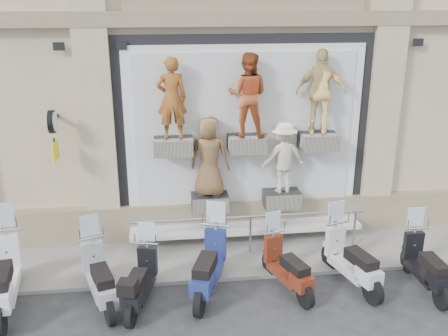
{
  "coord_description": "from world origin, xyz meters",
  "views": [
    {
      "loc": [
        -1.74,
        -7.41,
        5.25
      ],
      "look_at": [
        -0.58,
        1.9,
        2.04
      ],
      "focal_mm": 40.0,
      "sensor_mm": 36.0,
      "label": 1
    }
  ],
  "objects": [
    {
      "name": "scooter_e",
      "position": [
        -1.01,
        0.65,
        0.8
      ],
      "size": [
        1.16,
        2.04,
        1.59
      ],
      "primitive_type": null,
      "rotation": [
        0.0,
        0.0,
        -0.32
      ],
      "color": "navy",
      "rests_on": "ground"
    },
    {
      "name": "scooter_d",
      "position": [
        -2.26,
        0.42,
        0.69
      ],
      "size": [
        0.89,
        1.76,
        1.38
      ],
      "primitive_type": null,
      "rotation": [
        0.0,
        0.0,
        -0.24
      ],
      "color": "black",
      "rests_on": "ground"
    },
    {
      "name": "sidewalk",
      "position": [
        0.0,
        2.1,
        0.04
      ],
      "size": [
        16.0,
        2.2,
        0.08
      ],
      "primitive_type": "cube",
      "color": "#999691",
      "rests_on": "ground"
    },
    {
      "name": "scooter_c",
      "position": [
        -2.98,
        0.57,
        0.75
      ],
      "size": [
        1.07,
        1.91,
        1.49
      ],
      "primitive_type": null,
      "rotation": [
        0.0,
        0.0,
        0.31
      ],
      "color": "#9A9EA7",
      "rests_on": "ground"
    },
    {
      "name": "scooter_b",
      "position": [
        -4.62,
        0.63,
        0.87
      ],
      "size": [
        0.92,
        2.2,
        1.73
      ],
      "primitive_type": null,
      "rotation": [
        0.0,
        0.0,
        0.14
      ],
      "color": "white",
      "rests_on": "ground"
    },
    {
      "name": "guard_rail",
      "position": [
        0.0,
        2.0,
        0.47
      ],
      "size": [
        5.06,
        0.1,
        0.93
      ],
      "primitive_type": null,
      "color": "#9EA0A5",
      "rests_on": "ground"
    },
    {
      "name": "scooter_f",
      "position": [
        0.45,
        0.58,
        0.69
      ],
      "size": [
        1.0,
        1.77,
        1.38
      ],
      "primitive_type": null,
      "rotation": [
        0.0,
        0.0,
        0.32
      ],
      "color": "#5D2010",
      "rests_on": "ground"
    },
    {
      "name": "ground",
      "position": [
        0.0,
        0.0,
        0.0
      ],
      "size": [
        90.0,
        90.0,
        0.0
      ],
      "primitive_type": "plane",
      "color": "#29292B",
      "rests_on": "ground"
    },
    {
      "name": "scooter_g",
      "position": [
        1.7,
        0.6,
        0.75
      ],
      "size": [
        1.0,
        1.92,
        1.5
      ],
      "primitive_type": null,
      "rotation": [
        0.0,
        0.0,
        0.26
      ],
      "color": "silver",
      "rests_on": "ground"
    },
    {
      "name": "scooter_h",
      "position": [
        3.03,
        0.29,
        0.72
      ],
      "size": [
        0.53,
        1.76,
        1.43
      ],
      "primitive_type": null,
      "rotation": [
        0.0,
        0.0,
        -0.01
      ],
      "color": "black",
      "rests_on": "ground"
    },
    {
      "name": "shop_vitrine",
      "position": [
        0.08,
        2.74,
        2.42
      ],
      "size": [
        5.6,
        0.89,
        4.3
      ],
      "color": "black",
      "rests_on": "ground"
    },
    {
      "name": "clock_sign_bracket",
      "position": [
        -3.9,
        2.47,
        2.8
      ],
      "size": [
        0.1,
        0.8,
        1.02
      ],
      "color": "black",
      "rests_on": "ground"
    }
  ]
}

